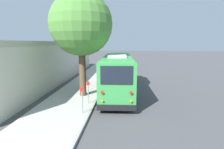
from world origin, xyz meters
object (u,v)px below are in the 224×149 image
at_px(shuttle_bus, 117,72).
at_px(parked_sedan_navy, 117,66).
at_px(street_tree, 81,20).
at_px(fire_hydrant, 105,72).
at_px(parked_sedan_blue, 121,56).
at_px(parked_sedan_maroon, 121,59).
at_px(sign_post_near, 82,100).
at_px(parked_sedan_black, 120,62).
at_px(sign_post_far, 88,92).

distance_m(shuttle_bus, parked_sedan_navy, 12.60).
xyz_separation_m(street_tree, fire_hydrant, (9.15, -0.80, -5.54)).
bearing_deg(street_tree, parked_sedan_blue, -3.84).
bearing_deg(parked_sedan_maroon, street_tree, 176.54).
distance_m(parked_sedan_blue, street_tree, 35.59).
bearing_deg(sign_post_near, parked_sedan_black, -3.25).
distance_m(shuttle_bus, parked_sedan_blue, 33.50).
xyz_separation_m(parked_sedan_navy, parked_sedan_maroon, (13.70, -0.35, 0.02)).
bearing_deg(sign_post_near, shuttle_bus, -19.36).
bearing_deg(fire_hydrant, parked_sedan_navy, -15.23).
relative_size(sign_post_near, sign_post_far, 1.03).
height_order(parked_sedan_maroon, sign_post_near, sign_post_near).
height_order(shuttle_bus, sign_post_far, shuttle_bus).
bearing_deg(parked_sedan_black, sign_post_far, 173.11).
bearing_deg(sign_post_far, parked_sedan_black, -3.49).
xyz_separation_m(parked_sedan_navy, parked_sedan_black, (7.42, -0.12, -0.01)).
height_order(street_tree, fire_hydrant, street_tree).
xyz_separation_m(sign_post_near, fire_hydrant, (12.92, 0.04, -0.44)).
distance_m(parked_sedan_maroon, parked_sedan_blue, 7.25).
distance_m(street_tree, sign_post_near, 6.39).
distance_m(parked_sedan_black, sign_post_far, 23.60).
bearing_deg(shuttle_bus, street_tree, 118.50).
bearing_deg(sign_post_near, street_tree, 12.59).
relative_size(shuttle_bus, fire_hydrant, 13.04).
bearing_deg(shuttle_bus, parked_sedan_blue, -1.38).
distance_m(parked_sedan_black, parked_sedan_maroon, 6.29).
xyz_separation_m(parked_sedan_maroon, parked_sedan_blue, (7.25, 0.15, -0.02)).
relative_size(parked_sedan_navy, street_tree, 0.50).
height_order(parked_sedan_black, sign_post_far, sign_post_far).
relative_size(parked_sedan_blue, sign_post_far, 2.83).
height_order(parked_sedan_navy, street_tree, street_tree).
relative_size(street_tree, fire_hydrant, 10.83).
height_order(parked_sedan_black, sign_post_near, sign_post_near).
height_order(parked_sedan_maroon, street_tree, street_tree).
xyz_separation_m(parked_sedan_black, fire_hydrant, (-12.40, 1.48, -0.04)).
xyz_separation_m(shuttle_bus, sign_post_near, (-5.37, 1.89, -0.87)).
bearing_deg(sign_post_far, shuttle_bus, -27.60).
bearing_deg(parked_sedan_black, sign_post_near, 173.36).
height_order(shuttle_bus, parked_sedan_black, shuttle_bus).
relative_size(parked_sedan_blue, fire_hydrant, 5.53).
height_order(sign_post_far, fire_hydrant, sign_post_far).
bearing_deg(parked_sedan_blue, parked_sedan_black, -177.72).
relative_size(parked_sedan_navy, parked_sedan_maroon, 1.03).
bearing_deg(parked_sedan_black, parked_sedan_maroon, -5.47).
bearing_deg(parked_sedan_black, street_tree, 170.57).
distance_m(parked_sedan_blue, sign_post_far, 37.12).
relative_size(parked_sedan_blue, street_tree, 0.51).
height_order(parked_sedan_blue, fire_hydrant, parked_sedan_blue).
bearing_deg(parked_sedan_maroon, parked_sedan_black, 179.60).
relative_size(parked_sedan_navy, parked_sedan_black, 0.93).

